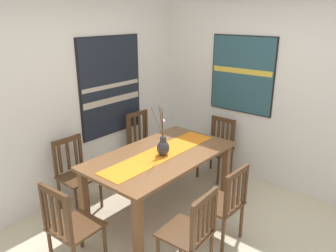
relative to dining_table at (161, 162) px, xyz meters
name	(u,v)px	position (x,y,z in m)	size (l,w,h in m)	color
ground_plane	(190,245)	(-0.28, -0.66, -0.68)	(6.40, 6.40, 0.03)	beige
wall_back	(76,94)	(-0.28, 1.20, 0.69)	(6.40, 0.12, 2.70)	silver
wall_side	(275,90)	(1.58, -0.66, 0.69)	(0.12, 6.40, 2.70)	silver
dining_table	(161,162)	(0.00, 0.00, 0.00)	(1.79, 1.00, 0.77)	brown
table_runner	(161,153)	(0.00, 0.00, 0.11)	(1.65, 0.36, 0.01)	orange
centerpiece_vase	(163,146)	(-0.02, -0.05, 0.22)	(0.26, 0.25, 0.63)	#333338
chair_0	(76,173)	(-0.61, 0.86, -0.20)	(0.43, 0.43, 0.90)	#4C301C
chair_1	(70,226)	(-1.28, -0.01, -0.19)	(0.45, 0.45, 0.92)	#4C301C
chair_2	(218,146)	(1.26, -0.01, -0.20)	(0.42, 0.42, 0.88)	#4C301C
chair_3	(143,144)	(0.58, 0.86, -0.18)	(0.45, 0.45, 0.96)	#4C301C
chair_4	(224,203)	(0.00, -0.88, -0.20)	(0.44, 0.44, 0.88)	#4C301C
chair_5	(191,232)	(-0.62, -0.90, -0.19)	(0.44, 0.44, 0.89)	#4C301C
painting_on_back_wall	(111,86)	(0.25, 1.14, 0.71)	(1.06, 0.05, 1.36)	black
painting_on_side_wall	(242,75)	(1.52, -0.19, 0.86)	(0.05, 0.96, 1.07)	black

